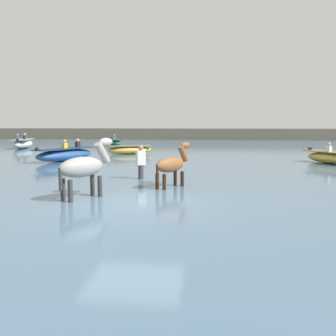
# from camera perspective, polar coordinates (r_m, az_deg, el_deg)

# --- Properties ---
(ground_plane) EXTENTS (120.00, 120.00, 0.00)m
(ground_plane) POSITION_cam_1_polar(r_m,az_deg,el_deg) (9.78, -5.17, -7.55)
(ground_plane) COLOR #666051
(water_surface) EXTENTS (90.00, 90.00, 0.37)m
(water_surface) POSITION_cam_1_polar(r_m,az_deg,el_deg) (19.51, 0.53, 0.27)
(water_surface) COLOR slate
(water_surface) RESTS_ON ground
(horse_lead_chestnut) EXTENTS (1.20, 1.52, 1.80)m
(horse_lead_chestnut) POSITION_cam_1_polar(r_m,az_deg,el_deg) (12.01, 0.52, 0.36)
(horse_lead_chestnut) COLOR brown
(horse_lead_chestnut) RESTS_ON ground
(horse_trailing_grey) EXTENTS (1.32, 1.70, 2.01)m
(horse_trailing_grey) POSITION_cam_1_polar(r_m,az_deg,el_deg) (10.50, -12.79, -0.09)
(horse_trailing_grey) COLOR gray
(horse_trailing_grey) RESTS_ON ground
(boat_distant_west) EXTENTS (2.35, 4.33, 1.22)m
(boat_distant_west) POSITION_cam_1_polar(r_m,az_deg,el_deg) (33.13, -21.32, 3.50)
(boat_distant_west) COLOR silver
(boat_distant_west) RESTS_ON water_surface
(boat_mid_channel) EXTENTS (3.17, 2.14, 0.70)m
(boat_mid_channel) POSITION_cam_1_polar(r_m,az_deg,el_deg) (25.24, -5.92, 2.79)
(boat_mid_channel) COLOR gold
(boat_mid_channel) RESTS_ON water_surface
(boat_distant_east) EXTENTS (2.36, 2.93, 1.09)m
(boat_distant_east) POSITION_cam_1_polar(r_m,az_deg,el_deg) (20.93, 23.56, 1.50)
(boat_distant_east) COLOR gold
(boat_distant_east) RESTS_ON water_surface
(boat_far_offshore) EXTENTS (2.75, 4.00, 1.18)m
(boat_far_offshore) POSITION_cam_1_polar(r_m,az_deg,el_deg) (21.23, -15.51, 2.01)
(boat_far_offshore) COLOR #28518E
(boat_far_offshore) RESTS_ON water_surface
(boat_far_inshore) EXTENTS (2.24, 3.27, 1.07)m
(boat_far_inshore) POSITION_cam_1_polar(r_m,az_deg,el_deg) (34.79, -8.20, 3.91)
(boat_far_inshore) COLOR #337556
(boat_far_inshore) RESTS_ON water_surface
(person_onlooker_left) EXTENTS (0.38, 0.34, 1.63)m
(person_onlooker_left) POSITION_cam_1_polar(r_m,az_deg,el_deg) (13.92, -4.19, 0.41)
(person_onlooker_left) COLOR #383842
(person_onlooker_left) RESTS_ON ground
(far_shoreline) EXTENTS (80.00, 2.40, 1.75)m
(far_shoreline) POSITION_cam_1_polar(r_m,az_deg,el_deg) (47.40, 3.81, 5.00)
(far_shoreline) COLOR #605B4C
(far_shoreline) RESTS_ON ground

